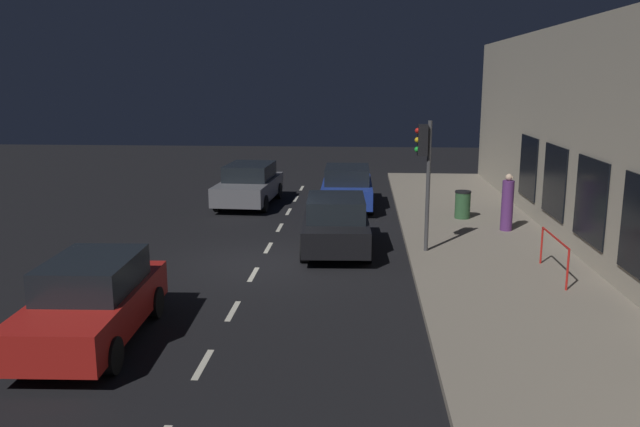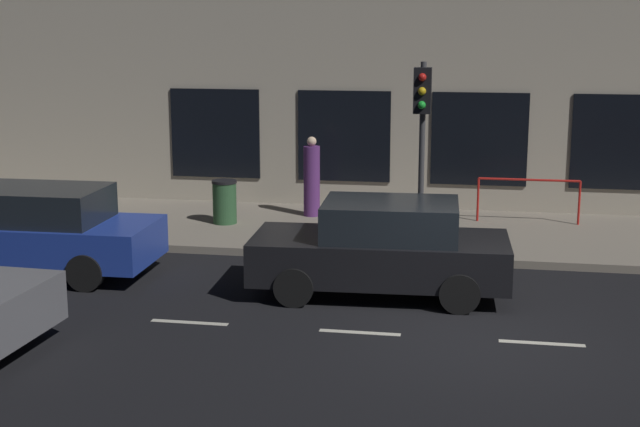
{
  "view_description": "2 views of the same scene",
  "coord_description": "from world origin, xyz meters",
  "px_view_note": "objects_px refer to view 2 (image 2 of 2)",
  "views": [
    {
      "loc": [
        2.7,
        -16.35,
        4.84
      ],
      "look_at": [
        1.58,
        0.48,
        1.28
      ],
      "focal_mm": 36.06,
      "sensor_mm": 36.0,
      "label": 1
    },
    {
      "loc": [
        -12.62,
        -0.06,
        4.48
      ],
      "look_at": [
        3.02,
        2.73,
        1.11
      ],
      "focal_mm": 51.27,
      "sensor_mm": 36.0,
      "label": 2
    }
  ],
  "objects_px": {
    "parked_car_1": "(32,231)",
    "pedestrian_0": "(312,179)",
    "trash_bin": "(225,202)",
    "traffic_light": "(422,115)",
    "parked_car_0": "(383,248)"
  },
  "relations": [
    {
      "from": "parked_car_1",
      "to": "pedestrian_0",
      "type": "height_order",
      "value": "pedestrian_0"
    },
    {
      "from": "trash_bin",
      "to": "traffic_light",
      "type": "bearing_deg",
      "value": -112.19
    },
    {
      "from": "parked_car_1",
      "to": "parked_car_0",
      "type": "bearing_deg",
      "value": -92.37
    },
    {
      "from": "pedestrian_0",
      "to": "trash_bin",
      "type": "distance_m",
      "value": 2.08
    },
    {
      "from": "parked_car_0",
      "to": "trash_bin",
      "type": "height_order",
      "value": "parked_car_0"
    },
    {
      "from": "parked_car_1",
      "to": "pedestrian_0",
      "type": "bearing_deg",
      "value": -39.88
    },
    {
      "from": "parked_car_1",
      "to": "trash_bin",
      "type": "relative_size",
      "value": 4.82
    },
    {
      "from": "pedestrian_0",
      "to": "traffic_light",
      "type": "bearing_deg",
      "value": -24.72
    },
    {
      "from": "trash_bin",
      "to": "pedestrian_0",
      "type": "bearing_deg",
      "value": -57.21
    },
    {
      "from": "parked_car_1",
      "to": "trash_bin",
      "type": "distance_m",
      "value": 4.68
    },
    {
      "from": "traffic_light",
      "to": "pedestrian_0",
      "type": "height_order",
      "value": "traffic_light"
    },
    {
      "from": "traffic_light",
      "to": "parked_car_1",
      "type": "relative_size",
      "value": 0.79
    },
    {
      "from": "traffic_light",
      "to": "pedestrian_0",
      "type": "xyz_separation_m",
      "value": [
        2.88,
        2.63,
        -1.78
      ]
    },
    {
      "from": "traffic_light",
      "to": "parked_car_1",
      "type": "height_order",
      "value": "traffic_light"
    },
    {
      "from": "parked_car_0",
      "to": "parked_car_1",
      "type": "bearing_deg",
      "value": 86.02
    }
  ]
}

